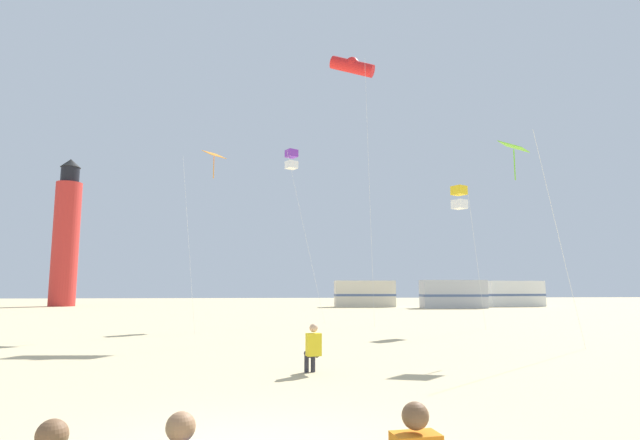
{
  "coord_description": "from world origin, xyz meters",
  "views": [
    {
      "loc": [
        0.19,
        -6.26,
        1.98
      ],
      "look_at": [
        1.82,
        8.98,
        4.04
      ],
      "focal_mm": 28.66,
      "sensor_mm": 36.0,
      "label": 1
    }
  ],
  "objects_px": {
    "lighthouse_distant": "(66,236)",
    "rv_van_white": "(513,294)",
    "kite_tube_scarlet": "(352,66)",
    "kite_diamond_orange": "(212,161)",
    "rv_van_silver": "(453,294)",
    "kite_box_gold": "(459,198)",
    "rv_van_cream": "(365,294)",
    "kite_box_violet": "(292,160)",
    "kite_flyer_standing": "(313,347)",
    "kite_diamond_lime": "(516,153)"
  },
  "relations": [
    {
      "from": "rv_van_cream",
      "to": "rv_van_silver",
      "type": "relative_size",
      "value": 1.0
    },
    {
      "from": "kite_tube_scarlet",
      "to": "kite_box_gold",
      "type": "relative_size",
      "value": 2.09
    },
    {
      "from": "kite_diamond_orange",
      "to": "rv_van_silver",
      "type": "bearing_deg",
      "value": 49.7
    },
    {
      "from": "kite_tube_scarlet",
      "to": "rv_van_silver",
      "type": "relative_size",
      "value": 2.25
    },
    {
      "from": "rv_van_cream",
      "to": "rv_van_white",
      "type": "height_order",
      "value": "same"
    },
    {
      "from": "rv_van_cream",
      "to": "kite_diamond_orange",
      "type": "bearing_deg",
      "value": -111.67
    },
    {
      "from": "kite_diamond_lime",
      "to": "rv_van_silver",
      "type": "height_order",
      "value": "kite_diamond_lime"
    },
    {
      "from": "kite_tube_scarlet",
      "to": "kite_diamond_orange",
      "type": "height_order",
      "value": "kite_tube_scarlet"
    },
    {
      "from": "kite_box_violet",
      "to": "rv_van_white",
      "type": "bearing_deg",
      "value": 43.52
    },
    {
      "from": "kite_tube_scarlet",
      "to": "rv_van_white",
      "type": "height_order",
      "value": "kite_tube_scarlet"
    },
    {
      "from": "lighthouse_distant",
      "to": "rv_van_silver",
      "type": "xyz_separation_m",
      "value": [
        41.41,
        -9.92,
        -6.45
      ]
    },
    {
      "from": "lighthouse_distant",
      "to": "rv_van_cream",
      "type": "relative_size",
      "value": 2.57
    },
    {
      "from": "kite_box_gold",
      "to": "rv_van_white",
      "type": "distance_m",
      "value": 35.49
    },
    {
      "from": "kite_diamond_orange",
      "to": "rv_van_silver",
      "type": "height_order",
      "value": "kite_diamond_orange"
    },
    {
      "from": "kite_flyer_standing",
      "to": "rv_van_cream",
      "type": "height_order",
      "value": "rv_van_cream"
    },
    {
      "from": "kite_flyer_standing",
      "to": "kite_tube_scarlet",
      "type": "bearing_deg",
      "value": -113.78
    },
    {
      "from": "kite_diamond_orange",
      "to": "kite_box_gold",
      "type": "xyz_separation_m",
      "value": [
        12.22,
        -0.74,
        -1.72
      ]
    },
    {
      "from": "kite_diamond_lime",
      "to": "rv_van_cream",
      "type": "distance_m",
      "value": 38.69
    },
    {
      "from": "kite_tube_scarlet",
      "to": "rv_van_silver",
      "type": "xyz_separation_m",
      "value": [
        14.35,
        24.18,
        -12.62
      ]
    },
    {
      "from": "kite_flyer_standing",
      "to": "lighthouse_distant",
      "type": "xyz_separation_m",
      "value": [
        -23.63,
        48.02,
        7.22
      ]
    },
    {
      "from": "kite_flyer_standing",
      "to": "rv_van_silver",
      "type": "relative_size",
      "value": 0.18
    },
    {
      "from": "kite_box_violet",
      "to": "lighthouse_distant",
      "type": "bearing_deg",
      "value": 128.23
    },
    {
      "from": "kite_tube_scarlet",
      "to": "rv_van_white",
      "type": "xyz_separation_m",
      "value": [
        22.81,
        28.26,
        -12.62
      ]
    },
    {
      "from": "kite_diamond_orange",
      "to": "kite_diamond_lime",
      "type": "xyz_separation_m",
      "value": [
        11.32,
        -8.34,
        -1.52
      ]
    },
    {
      "from": "kite_tube_scarlet",
      "to": "kite_diamond_orange",
      "type": "relative_size",
      "value": 1.69
    },
    {
      "from": "rv_van_cream",
      "to": "rv_van_white",
      "type": "bearing_deg",
      "value": 1.02
    },
    {
      "from": "kite_tube_scarlet",
      "to": "kite_box_violet",
      "type": "xyz_separation_m",
      "value": [
        -3.09,
        3.67,
        -4.39
      ]
    },
    {
      "from": "kite_flyer_standing",
      "to": "kite_box_violet",
      "type": "xyz_separation_m",
      "value": [
        0.34,
        17.58,
        9.02
      ]
    },
    {
      "from": "kite_flyer_standing",
      "to": "lighthouse_distant",
      "type": "relative_size",
      "value": 0.07
    },
    {
      "from": "kite_box_violet",
      "to": "kite_diamond_lime",
      "type": "relative_size",
      "value": 1.43
    },
    {
      "from": "kite_diamond_orange",
      "to": "kite_box_violet",
      "type": "distance_m",
      "value": 6.59
    },
    {
      "from": "kite_box_violet",
      "to": "rv_van_silver",
      "type": "distance_m",
      "value": 28.15
    },
    {
      "from": "kite_flyer_standing",
      "to": "kite_diamond_orange",
      "type": "distance_m",
      "value": 15.22
    },
    {
      "from": "kite_diamond_orange",
      "to": "kite_box_gold",
      "type": "height_order",
      "value": "kite_diamond_orange"
    },
    {
      "from": "kite_box_violet",
      "to": "rv_van_cream",
      "type": "height_order",
      "value": "kite_box_violet"
    },
    {
      "from": "kite_diamond_orange",
      "to": "rv_van_white",
      "type": "relative_size",
      "value": 1.32
    },
    {
      "from": "kite_tube_scarlet",
      "to": "kite_diamond_lime",
      "type": "distance_m",
      "value": 12.77
    },
    {
      "from": "lighthouse_distant",
      "to": "rv_van_cream",
      "type": "bearing_deg",
      "value": -9.29
    },
    {
      "from": "rv_van_cream",
      "to": "kite_box_violet",
      "type": "bearing_deg",
      "value": -107.88
    },
    {
      "from": "kite_diamond_orange",
      "to": "kite_diamond_lime",
      "type": "bearing_deg",
      "value": -36.38
    },
    {
      "from": "kite_diamond_orange",
      "to": "rv_van_cream",
      "type": "relative_size",
      "value": 1.34
    },
    {
      "from": "kite_diamond_orange",
      "to": "kite_diamond_lime",
      "type": "height_order",
      "value": "kite_diamond_orange"
    },
    {
      "from": "rv_van_silver",
      "to": "kite_tube_scarlet",
      "type": "bearing_deg",
      "value": -117.73
    },
    {
      "from": "kite_box_gold",
      "to": "rv_van_silver",
      "type": "xyz_separation_m",
      "value": [
        9.36,
        26.18,
        -5.07
      ]
    },
    {
      "from": "kite_tube_scarlet",
      "to": "lighthouse_distant",
      "type": "relative_size",
      "value": 0.88
    },
    {
      "from": "kite_flyer_standing",
      "to": "lighthouse_distant",
      "type": "distance_m",
      "value": 54.0
    },
    {
      "from": "kite_diamond_orange",
      "to": "lighthouse_distant",
      "type": "distance_m",
      "value": 40.55
    },
    {
      "from": "kite_box_gold",
      "to": "rv_van_white",
      "type": "height_order",
      "value": "kite_box_gold"
    },
    {
      "from": "kite_diamond_orange",
      "to": "kite_box_gold",
      "type": "bearing_deg",
      "value": -3.48
    },
    {
      "from": "lighthouse_distant",
      "to": "rv_van_white",
      "type": "relative_size",
      "value": 2.54
    }
  ]
}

